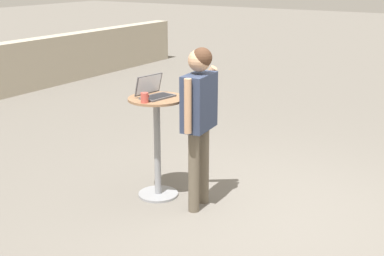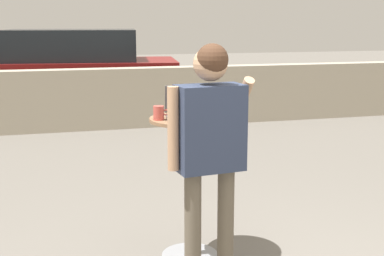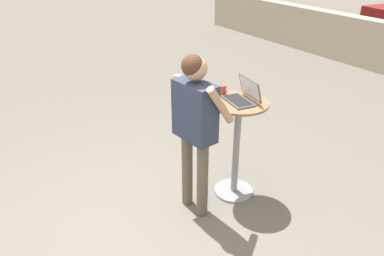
# 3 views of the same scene
# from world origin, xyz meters

# --- Properties ---
(ground_plane) EXTENTS (50.00, 50.00, 0.00)m
(ground_plane) POSITION_xyz_m (0.00, 0.00, 0.00)
(ground_plane) COLOR slate
(cafe_table) EXTENTS (0.59, 0.59, 1.08)m
(cafe_table) POSITION_xyz_m (-0.11, 1.18, 0.66)
(cafe_table) COLOR gray
(cafe_table) RESTS_ON ground_plane
(laptop) EXTENTS (0.38, 0.31, 0.22)m
(laptop) POSITION_xyz_m (-0.10, 1.21, 1.13)
(laptop) COLOR #515156
(laptop) RESTS_ON cafe_table
(coffee_mug) EXTENTS (0.11, 0.08, 0.10)m
(coffee_mug) POSITION_xyz_m (-0.34, 1.15, 1.13)
(coffee_mug) COLOR #C14C42
(coffee_mug) RESTS_ON cafe_table
(standing_person) EXTENTS (0.57, 0.39, 1.64)m
(standing_person) POSITION_xyz_m (-0.12, 0.67, 1.04)
(standing_person) COLOR brown
(standing_person) RESTS_ON ground_plane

